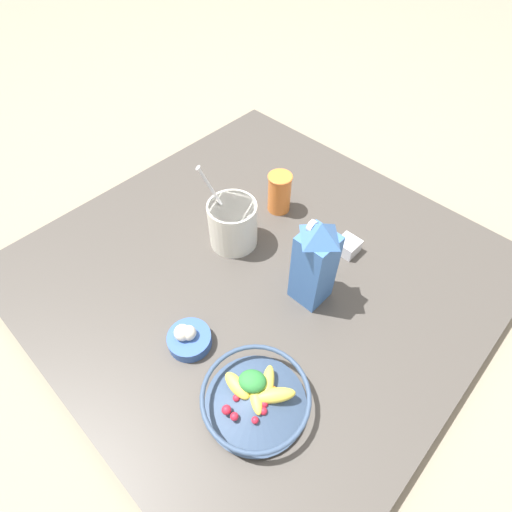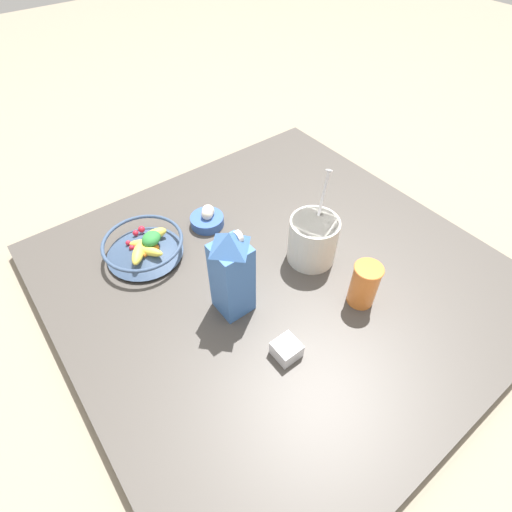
# 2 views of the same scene
# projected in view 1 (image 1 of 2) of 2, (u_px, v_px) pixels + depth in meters

# --- Properties ---
(ground_plane) EXTENTS (6.00, 6.00, 0.00)m
(ground_plane) POSITION_uv_depth(u_px,v_px,m) (260.00, 274.00, 1.10)
(ground_plane) COLOR gray
(countertop) EXTENTS (1.11, 1.11, 0.04)m
(countertop) POSITION_uv_depth(u_px,v_px,m) (260.00, 269.00, 1.09)
(countertop) COLOR #47423D
(countertop) RESTS_ON ground_plane
(fruit_bowl) EXTENTS (0.22, 0.22, 0.08)m
(fruit_bowl) POSITION_uv_depth(u_px,v_px,m) (256.00, 398.00, 0.80)
(fruit_bowl) COLOR #384C6B
(fruit_bowl) RESTS_ON countertop
(milk_carton) EXTENTS (0.08, 0.08, 0.25)m
(milk_carton) POSITION_uv_depth(u_px,v_px,m) (315.00, 262.00, 0.91)
(milk_carton) COLOR #3D6BB2
(milk_carton) RESTS_ON countertop
(yogurt_tub) EXTENTS (0.13, 0.14, 0.25)m
(yogurt_tub) POSITION_uv_depth(u_px,v_px,m) (233.00, 222.00, 1.07)
(yogurt_tub) COLOR silver
(yogurt_tub) RESTS_ON countertop
(drinking_cup) EXTENTS (0.07, 0.07, 0.12)m
(drinking_cup) POSITION_uv_depth(u_px,v_px,m) (279.00, 192.00, 1.16)
(drinking_cup) COLOR orange
(drinking_cup) RESTS_ON countertop
(spice_jar) EXTENTS (0.06, 0.06, 0.04)m
(spice_jar) POSITION_uv_depth(u_px,v_px,m) (348.00, 247.00, 1.09)
(spice_jar) COLOR silver
(spice_jar) RESTS_ON countertop
(garlic_bowl) EXTENTS (0.10, 0.10, 0.06)m
(garlic_bowl) POSITION_uv_depth(u_px,v_px,m) (189.00, 338.00, 0.90)
(garlic_bowl) COLOR #3356A3
(garlic_bowl) RESTS_ON countertop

